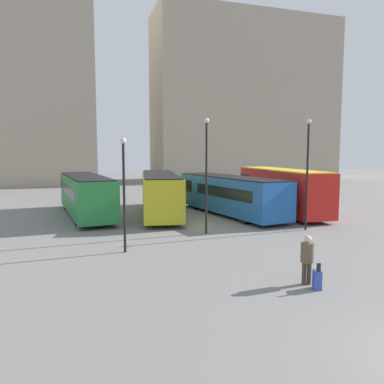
{
  "coord_description": "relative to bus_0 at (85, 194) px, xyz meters",
  "views": [
    {
      "loc": [
        -7.84,
        -5.25,
        4.58
      ],
      "look_at": [
        -1.12,
        16.21,
        2.2
      ],
      "focal_mm": 35.0,
      "sensor_mm": 36.0,
      "label": 1
    }
  ],
  "objects": [
    {
      "name": "building_block_left",
      "position": [
        -7.41,
        31.97,
        20.11
      ],
      "size": [
        19.49,
        14.75,
        43.44
      ],
      "color": "tan",
      "rests_on": "ground_plane"
    },
    {
      "name": "building_block_right",
      "position": [
        27.73,
        31.97,
        12.02
      ],
      "size": [
        31.42,
        10.57,
        27.25
      ],
      "color": "tan",
      "rests_on": "ground_plane"
    },
    {
      "name": "bus_0",
      "position": [
        0.0,
        0.0,
        0.0
      ],
      "size": [
        3.74,
        11.53,
        2.94
      ],
      "rotation": [
        0.0,
        0.0,
        1.68
      ],
      "color": "#237A38",
      "rests_on": "ground_plane"
    },
    {
      "name": "bus_1",
      "position": [
        5.3,
        -1.0,
        0.06
      ],
      "size": [
        4.42,
        11.84,
        3.04
      ],
      "rotation": [
        0.0,
        0.0,
        1.4
      ],
      "color": "gold",
      "rests_on": "ground_plane"
    },
    {
      "name": "bus_2",
      "position": [
        10.15,
        -2.61,
        -0.05
      ],
      "size": [
        4.41,
        11.68,
        2.85
      ],
      "rotation": [
        0.0,
        0.0,
        1.73
      ],
      "color": "#1E56A3",
      "rests_on": "ground_plane"
    },
    {
      "name": "bus_3",
      "position": [
        14.35,
        -2.9,
        0.2
      ],
      "size": [
        3.07,
        10.99,
        3.33
      ],
      "rotation": [
        0.0,
        0.0,
        1.51
      ],
      "color": "red",
      "rests_on": "ground_plane"
    },
    {
      "name": "traveler",
      "position": [
        6.94,
        -17.15,
        -0.58
      ],
      "size": [
        0.58,
        0.58,
        1.73
      ],
      "rotation": [
        0.0,
        0.0,
        1.2
      ],
      "color": "#4C3828",
      "rests_on": "ground_plane"
    },
    {
      "name": "suitcase",
      "position": [
        7.01,
        -17.66,
        -1.28
      ],
      "size": [
        0.36,
        0.42,
        0.93
      ],
      "rotation": [
        0.0,
        0.0,
        1.2
      ],
      "color": "#334CB2",
      "rests_on": "ground_plane"
    },
    {
      "name": "lamp_post_0",
      "position": [
        1.44,
        -11.0,
        1.51
      ],
      "size": [
        0.28,
        0.28,
        5.24
      ],
      "color": "black",
      "rests_on": "ground_plane"
    },
    {
      "name": "lamp_post_1",
      "position": [
        12.34,
        -9.17,
        2.16
      ],
      "size": [
        0.28,
        0.28,
        6.5
      ],
      "color": "black",
      "rests_on": "ground_plane"
    },
    {
      "name": "lamp_post_2",
      "position": [
        6.37,
        -8.31,
        2.15
      ],
      "size": [
        0.28,
        0.28,
        6.48
      ],
      "color": "black",
      "rests_on": "ground_plane"
    }
  ]
}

